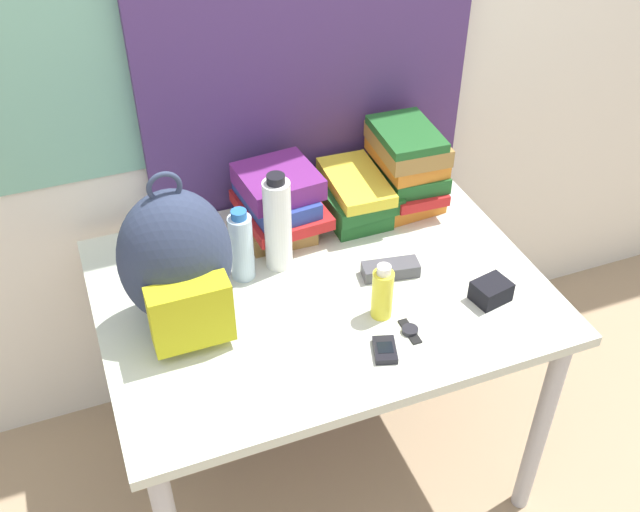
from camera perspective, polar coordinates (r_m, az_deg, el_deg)
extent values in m
cube|color=silver|center=(2.10, -5.22, 17.05)|extent=(6.00, 0.05, 2.50)
cube|color=#75B299|center=(1.98, -18.18, 15.60)|extent=(1.10, 0.01, 0.80)
cube|color=#4C336B|center=(2.09, -0.85, 17.12)|extent=(0.97, 0.04, 2.50)
cube|color=beige|center=(1.96, 0.00, -2.62)|extent=(1.14, 0.84, 0.03)
cylinder|color=#B2B2B7|center=(2.21, 16.45, -12.43)|extent=(0.05, 0.05, 0.71)
cylinder|color=#B2B2B7|center=(2.41, -14.80, -6.67)|extent=(0.05, 0.05, 0.71)
cylinder|color=#B2B2B7|center=(2.62, 7.61, -1.02)|extent=(0.05, 0.05, 0.71)
ellipsoid|color=#2D3851|center=(1.78, -10.95, -0.16)|extent=(0.27, 0.20, 0.37)
cube|color=#B2AD19|center=(1.74, -9.80, -4.40)|extent=(0.19, 0.07, 0.16)
torus|color=#2D3851|center=(1.66, -11.77, 5.14)|extent=(0.08, 0.01, 0.08)
cube|color=olive|center=(2.13, -3.42, 2.68)|extent=(0.19, 0.23, 0.05)
cube|color=red|center=(2.10, -2.99, 3.57)|extent=(0.23, 0.27, 0.03)
cube|color=navy|center=(2.08, -3.37, 4.52)|extent=(0.19, 0.26, 0.05)
cube|color=#6B2370|center=(2.05, -3.23, 5.71)|extent=(0.22, 0.22, 0.06)
cube|color=#1E5623|center=(2.20, 2.34, 3.92)|extent=(0.16, 0.25, 0.05)
cube|color=#1E5623|center=(2.17, 2.56, 4.93)|extent=(0.21, 0.27, 0.05)
cube|color=yellow|center=(2.14, 2.74, 5.67)|extent=(0.16, 0.27, 0.03)
cube|color=orange|center=(2.25, 6.26, 4.61)|extent=(0.20, 0.21, 0.05)
cube|color=red|center=(2.23, 6.63, 5.67)|extent=(0.16, 0.28, 0.03)
cube|color=#1E5623|center=(2.22, 6.76, 6.58)|extent=(0.18, 0.26, 0.05)
cube|color=orange|center=(2.19, 6.61, 7.57)|extent=(0.17, 0.24, 0.04)
cube|color=olive|center=(2.16, 6.69, 8.54)|extent=(0.19, 0.25, 0.05)
cube|color=#1E5623|center=(2.13, 6.61, 9.28)|extent=(0.17, 0.24, 0.03)
cylinder|color=silver|center=(1.93, -6.00, 0.63)|extent=(0.06, 0.06, 0.19)
cylinder|color=#286BB7|center=(1.87, -6.21, 3.16)|extent=(0.04, 0.04, 0.02)
cylinder|color=white|center=(1.94, -3.24, 2.38)|extent=(0.07, 0.07, 0.26)
cylinder|color=black|center=(1.86, -3.39, 5.87)|extent=(0.05, 0.05, 0.02)
cylinder|color=yellow|center=(1.83, 4.77, -2.93)|extent=(0.05, 0.05, 0.13)
cylinder|color=white|center=(1.78, 4.90, -1.07)|extent=(0.03, 0.03, 0.02)
cube|color=black|center=(1.78, 4.97, -7.14)|extent=(0.07, 0.09, 0.02)
cube|color=black|center=(1.77, 4.98, -6.95)|extent=(0.05, 0.05, 0.00)
cube|color=#47474C|center=(1.98, 5.40, -1.02)|extent=(0.16, 0.08, 0.04)
cube|color=black|center=(1.94, 12.90, -2.63)|extent=(0.10, 0.09, 0.05)
cube|color=black|center=(1.84, 6.86, -5.73)|extent=(0.02, 0.09, 0.00)
cylinder|color=#232328|center=(1.83, 6.87, -5.64)|extent=(0.04, 0.04, 0.01)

